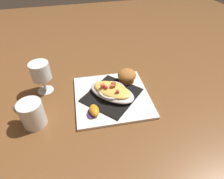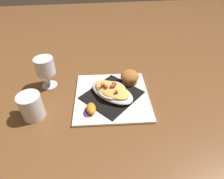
% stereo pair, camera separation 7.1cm
% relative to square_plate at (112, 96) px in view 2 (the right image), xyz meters
% --- Properties ---
extents(ground_plane, '(2.60, 2.60, 0.00)m').
position_rel_square_plate_xyz_m(ground_plane, '(0.00, 0.00, -0.01)').
color(ground_plane, brown).
extents(square_plate, '(0.30, 0.30, 0.01)m').
position_rel_square_plate_xyz_m(square_plate, '(0.00, 0.00, 0.00)').
color(square_plate, white).
rests_on(square_plate, ground_plane).
extents(folded_napkin, '(0.26, 0.26, 0.00)m').
position_rel_square_plate_xyz_m(folded_napkin, '(0.00, 0.00, 0.01)').
color(folded_napkin, black).
rests_on(folded_napkin, square_plate).
extents(gratin_dish, '(0.20, 0.20, 0.05)m').
position_rel_square_plate_xyz_m(gratin_dish, '(0.00, 0.00, 0.03)').
color(gratin_dish, silver).
rests_on(gratin_dish, folded_napkin).
extents(muffin, '(0.08, 0.08, 0.06)m').
position_rel_square_plate_xyz_m(muffin, '(0.07, -0.08, 0.03)').
color(muffin, '#A4642C').
rests_on(muffin, square_plate).
extents(orange_garnish, '(0.06, 0.05, 0.02)m').
position_rel_square_plate_xyz_m(orange_garnish, '(-0.07, 0.09, 0.02)').
color(orange_garnish, '#462A66').
rests_on(orange_garnish, square_plate).
extents(coffee_mug, '(0.08, 0.10, 0.09)m').
position_rel_square_plate_xyz_m(coffee_mug, '(-0.06, 0.29, 0.04)').
color(coffee_mug, white).
rests_on(coffee_mug, ground_plane).
extents(stemmed_glass, '(0.08, 0.08, 0.13)m').
position_rel_square_plate_xyz_m(stemmed_glass, '(0.11, 0.25, 0.08)').
color(stemmed_glass, white).
rests_on(stemmed_glass, ground_plane).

